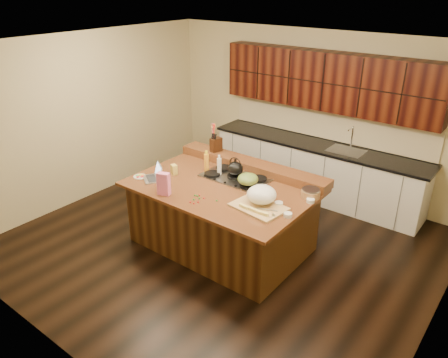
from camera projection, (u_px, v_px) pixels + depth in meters
The scene contains 31 objects.
room at pixel (222, 156), 5.60m from camera, with size 5.52×5.02×2.72m.
island at pixel (222, 216), 5.97m from camera, with size 2.40×1.60×0.92m.
back_ledge at pixel (252, 165), 6.26m from camera, with size 2.40×0.30×0.12m, color black.
cooktop at pixel (235, 177), 5.99m from camera, with size 0.92×0.52×0.05m.
back_counter at pixel (319, 141), 7.18m from camera, with size 3.70×0.66×2.40m.
kettle at pixel (235, 169), 5.93m from camera, with size 0.22×0.22×0.20m, color black.
green_bowl at pixel (248, 179), 5.68m from camera, with size 0.27×0.27×0.15m, color #58742E.
laptop at pixel (155, 175), 5.96m from camera, with size 0.38×0.36×0.21m.
oil_bottle at pixel (206, 163), 6.13m from camera, with size 0.07×0.07×0.27m, color orange.
vinegar_bottle at pixel (219, 167), 6.04m from camera, with size 0.06×0.06×0.25m, color silver.
wooden_tray at pixel (261, 197), 5.23m from camera, with size 0.67×0.53×0.25m.
ramekin_a at pixel (279, 204), 5.27m from camera, with size 0.10×0.10×0.04m, color white.
ramekin_b at pixel (288, 215), 5.03m from camera, with size 0.10×0.10×0.04m, color white.
ramekin_c at pixel (311, 201), 5.35m from camera, with size 0.10×0.10×0.04m, color white.
strainer_bowl at pixel (311, 194), 5.47m from camera, with size 0.24×0.24×0.09m, color #996B3F.
kitchen_timer at pixel (273, 215), 5.00m from camera, with size 0.08×0.08×0.07m, color silver.
pink_bag at pixel (164, 184), 5.49m from camera, with size 0.16×0.08×0.30m, color pink.
candy_plate at pixel (140, 177), 6.03m from camera, with size 0.18×0.18×0.01m, color white.
package_box at pixel (174, 170), 6.09m from camera, with size 0.10×0.07×0.14m, color gold.
utensil_crock at pixel (214, 146), 6.59m from camera, with size 0.12×0.12×0.14m, color white.
knife_block at pixel (216, 145), 6.55m from camera, with size 0.10×0.17×0.21m, color black.
gumdrop_0 at pixel (204, 198), 5.44m from camera, with size 0.02×0.02×0.02m, color red.
gumdrop_1 at pixel (217, 201), 5.38m from camera, with size 0.02×0.02×0.02m, color #198C26.
gumdrop_2 at pixel (194, 203), 5.31m from camera, with size 0.02×0.02×0.02m, color red.
gumdrop_3 at pixel (199, 198), 5.43m from camera, with size 0.02×0.02×0.02m, color #198C26.
gumdrop_4 at pixel (199, 195), 5.51m from camera, with size 0.02×0.02×0.02m, color red.
gumdrop_5 at pixel (194, 200), 5.40m from camera, with size 0.02×0.02×0.02m, color #198C26.
gumdrop_6 at pixel (198, 202), 5.34m from camera, with size 0.02×0.02×0.02m, color red.
gumdrop_7 at pixel (195, 195), 5.51m from camera, with size 0.02×0.02×0.02m, color #198C26.
gumdrop_8 at pixel (190, 202), 5.34m from camera, with size 0.02×0.02×0.02m, color red.
gumdrop_9 at pixel (197, 196), 5.49m from camera, with size 0.02×0.02×0.02m, color #198C26.
Camera 1 is at (3.21, -4.10, 3.44)m, focal length 35.00 mm.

